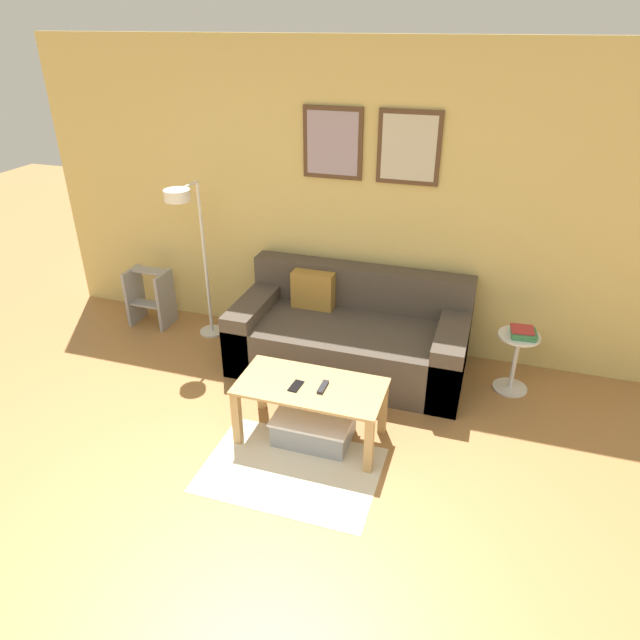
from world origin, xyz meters
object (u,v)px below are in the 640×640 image
couch (350,336)px  side_table (515,357)px  cell_phone (296,386)px  floor_lamp (189,233)px  book_stack (523,333)px  coffee_table (311,395)px  storage_bin (314,427)px  remote_control (323,387)px  step_stool (150,296)px

couch → side_table: (1.33, 0.05, 0.02)m
couch → cell_phone: size_ratio=13.63×
floor_lamp → book_stack: 2.80m
coffee_table → cell_phone: size_ratio=7.22×
couch → book_stack: bearing=1.6°
storage_bin → remote_control: (0.07, 0.00, 0.35)m
side_table → cell_phone: side_table is taller
coffee_table → floor_lamp: bearing=145.5°
step_stool → storage_bin: bearing=-29.8°
storage_bin → cell_phone: 0.36m
coffee_table → storage_bin: coffee_table is taller
cell_phone → remote_control: bearing=16.2°
side_table → storage_bin: bearing=-140.8°
storage_bin → cell_phone: bearing=-163.7°
side_table → book_stack: (0.02, -0.01, 0.23)m
couch → cell_phone: couch is taller
couch → cell_phone: (-0.10, -1.06, 0.17)m
couch → step_stool: bearing=175.8°
floor_lamp → side_table: 2.83m
side_table → coffee_table: bearing=-141.7°
coffee_table → cell_phone: (-0.09, -0.05, 0.09)m
cell_phone → step_stool: 2.28m
coffee_table → book_stack: (1.36, 1.05, 0.17)m
couch → side_table: bearing=2.0°
storage_bin → step_stool: bearing=150.2°
couch → remote_control: (0.08, -1.02, 0.17)m
storage_bin → floor_lamp: size_ratio=0.38×
remote_control → step_stool: step_stool is taller
storage_bin → side_table: size_ratio=1.10×
storage_bin → cell_phone: size_ratio=3.91×
remote_control → book_stack: bearing=40.4°
storage_bin → floor_lamp: bearing=145.7°
couch → book_stack: (1.35, 0.04, 0.25)m
remote_control → storage_bin: bearing=-175.7°
storage_bin → floor_lamp: floor_lamp is taller
coffee_table → storage_bin: size_ratio=1.85×
couch → coffee_table: (-0.01, -1.01, 0.08)m
remote_control → step_stool: bearing=151.7°
step_stool → couch: bearing=-4.2°
remote_control → step_stool: size_ratio=0.28×
book_stack → cell_phone: book_stack is taller
side_table → step_stool: bearing=178.2°
step_stool → remote_control: bearing=-29.0°
step_stool → floor_lamp: bearing=-18.2°
side_table → book_stack: size_ratio=2.39×
book_stack → coffee_table: bearing=-142.4°
floor_lamp → step_stool: floor_lamp is taller
side_table → book_stack: bearing=-22.0°
storage_bin → step_stool: 2.37m
floor_lamp → coffee_table: bearing=-34.5°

